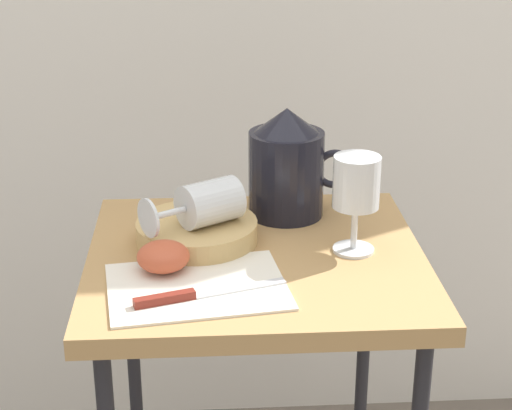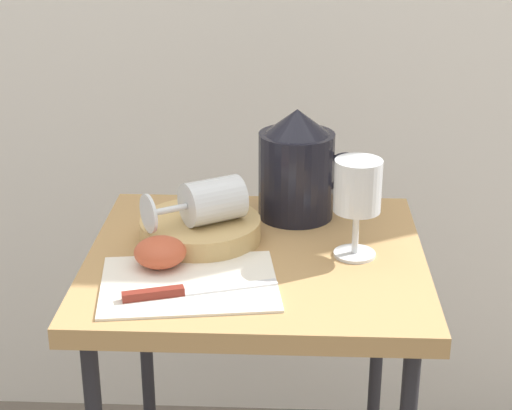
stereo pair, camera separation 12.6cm
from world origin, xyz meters
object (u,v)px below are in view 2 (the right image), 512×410
(basket_tray, at_px, (201,229))
(pitcher, at_px, (297,173))
(table, at_px, (256,298))
(apple_half_left, at_px, (160,252))
(knife, at_px, (178,292))
(wine_glass_upright, at_px, (358,192))
(wine_glass_tipped_near, at_px, (210,201))

(basket_tray, distance_m, pitcher, 0.19)
(table, distance_m, apple_half_left, 0.18)
(basket_tray, bearing_deg, apple_half_left, -115.13)
(pitcher, relative_size, knife, 0.88)
(table, xyz_separation_m, pitcher, (0.06, 0.15, 0.15))
(wine_glass_upright, bearing_deg, basket_tray, 168.14)
(wine_glass_tipped_near, xyz_separation_m, apple_half_left, (-0.07, -0.09, -0.04))
(table, distance_m, pitcher, 0.22)
(basket_tray, xyz_separation_m, knife, (-0.01, -0.19, -0.01))
(table, relative_size, apple_half_left, 9.24)
(wine_glass_tipped_near, bearing_deg, wine_glass_upright, -10.25)
(basket_tray, height_order, pitcher, pitcher)
(pitcher, relative_size, wine_glass_tipped_near, 1.12)
(apple_half_left, bearing_deg, basket_tray, 64.87)
(basket_tray, relative_size, apple_half_left, 2.47)
(wine_glass_upright, xyz_separation_m, apple_half_left, (-0.29, -0.05, -0.08))
(wine_glass_upright, bearing_deg, apple_half_left, -169.70)
(table, bearing_deg, wine_glass_tipped_near, 152.65)
(pitcher, height_order, apple_half_left, pitcher)
(apple_half_left, xyz_separation_m, knife, (0.04, -0.09, -0.02))
(apple_half_left, relative_size, knife, 0.36)
(basket_tray, relative_size, pitcher, 1.02)
(basket_tray, bearing_deg, wine_glass_tipped_near, -30.70)
(table, bearing_deg, pitcher, 68.20)
(table, height_order, pitcher, pitcher)
(basket_tray, height_order, apple_half_left, apple_half_left)
(basket_tray, xyz_separation_m, apple_half_left, (-0.05, -0.10, 0.01))
(basket_tray, height_order, wine_glass_upright, wine_glass_upright)
(table, height_order, wine_glass_tipped_near, wine_glass_tipped_near)
(apple_half_left, bearing_deg, knife, -67.74)
(pitcher, bearing_deg, knife, -118.57)
(wine_glass_tipped_near, bearing_deg, pitcher, 40.64)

